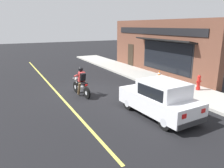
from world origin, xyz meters
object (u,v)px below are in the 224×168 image
at_px(traffic_cone, 159,74).
at_px(motorcycle_with_rider, 81,84).
at_px(car_hatchback, 159,99).
at_px(fire_hydrant, 199,83).

bearing_deg(traffic_cone, motorcycle_with_rider, -172.19).
height_order(motorcycle_with_rider, car_hatchback, motorcycle_with_rider).
xyz_separation_m(car_hatchback, traffic_cone, (4.12, 5.06, -0.33)).
bearing_deg(car_hatchback, traffic_cone, 50.85).
bearing_deg(motorcycle_with_rider, car_hatchback, -64.48).
distance_m(car_hatchback, traffic_cone, 6.54).
relative_size(car_hatchback, traffic_cone, 6.45).
distance_m(motorcycle_with_rider, car_hatchback, 4.68).
relative_size(motorcycle_with_rider, car_hatchback, 0.52).
distance_m(fire_hydrant, traffic_cone, 3.40).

